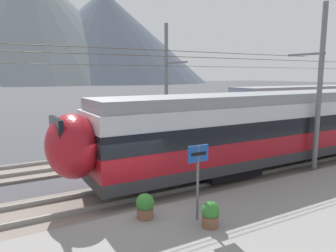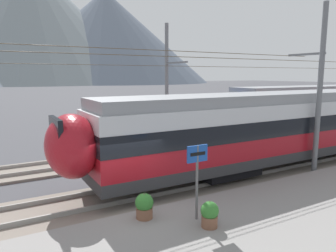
# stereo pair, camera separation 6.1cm
# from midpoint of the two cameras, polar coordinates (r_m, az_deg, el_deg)

# --- Properties ---
(ground_plane) EXTENTS (400.00, 400.00, 0.00)m
(ground_plane) POSITION_cam_midpoint_polar(r_m,az_deg,el_deg) (11.63, -7.42, -14.85)
(ground_plane) COLOR #424247
(track_near) EXTENTS (120.00, 3.00, 0.28)m
(track_near) POSITION_cam_midpoint_polar(r_m,az_deg,el_deg) (12.59, -9.46, -12.65)
(track_near) COLOR slate
(track_near) RESTS_ON ground
(track_far) EXTENTS (120.00, 3.00, 0.28)m
(track_far) POSITION_cam_midpoint_polar(r_m,az_deg,el_deg) (17.58, -15.72, -6.56)
(track_far) COLOR slate
(track_far) RESTS_ON ground
(catenary_mast_mid) EXTENTS (45.47, 1.99, 7.89)m
(catenary_mast_mid) POSITION_cam_midpoint_polar(r_m,az_deg,el_deg) (16.30, 24.94, 6.09)
(catenary_mast_mid) COLOR slate
(catenary_mast_mid) RESTS_ON ground
(catenary_mast_far_side) EXTENTS (45.47, 2.66, 8.05)m
(catenary_mast_far_side) POSITION_cam_midpoint_polar(r_m,az_deg,el_deg) (21.48, -0.15, 7.63)
(catenary_mast_far_side) COLOR slate
(catenary_mast_far_side) RESTS_ON ground
(platform_sign) EXTENTS (0.70, 0.08, 2.29)m
(platform_sign) POSITION_cam_midpoint_polar(r_m,az_deg,el_deg) (9.58, 5.16, -7.03)
(platform_sign) COLOR #59595B
(platform_sign) RESTS_ON platform_slab
(potted_plant_platform_edge) EXTENTS (0.52, 0.52, 0.76)m
(potted_plant_platform_edge) POSITION_cam_midpoint_polar(r_m,az_deg,el_deg) (9.58, 7.39, -15.19)
(potted_plant_platform_edge) COLOR brown
(potted_plant_platform_edge) RESTS_ON platform_slab
(potted_plant_by_shelter) EXTENTS (0.56, 0.56, 0.78)m
(potted_plant_by_shelter) POSITION_cam_midpoint_polar(r_m,az_deg,el_deg) (10.05, -4.29, -13.88)
(potted_plant_by_shelter) COLOR brown
(potted_plant_by_shelter) RESTS_ON platform_slab
(mountain_central_peak) EXTENTS (148.11, 148.11, 72.99)m
(mountain_central_peak) POSITION_cam_midpoint_polar(r_m,az_deg,el_deg) (217.02, -23.67, 16.76)
(mountain_central_peak) COLOR slate
(mountain_central_peak) RESTS_ON ground
(mountain_right_ridge) EXTENTS (127.62, 127.62, 56.39)m
(mountain_right_ridge) POSITION_cam_midpoint_polar(r_m,az_deg,el_deg) (211.24, -11.30, 15.28)
(mountain_right_ridge) COLOR #515B6B
(mountain_right_ridge) RESTS_ON ground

